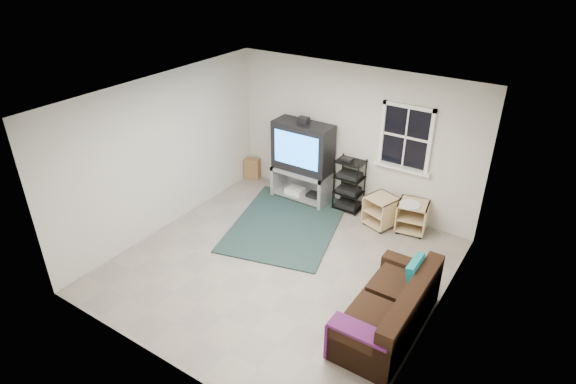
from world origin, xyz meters
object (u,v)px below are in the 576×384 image
Objects in this scene: side_table_left at (382,210)px; side_table_right at (412,214)px; av_rack at (349,188)px; sofa at (390,311)px; tv_unit at (303,155)px.

side_table_left is 1.05× the size of side_table_right.
side_table_left is (0.74, -0.16, -0.14)m from av_rack.
sofa is at bearing -75.81° from side_table_right.
tv_unit is 2.77× the size of side_table_left.
sofa is (0.61, -2.41, -0.02)m from side_table_right.
av_rack is 3.06m from sofa.
av_rack is at bearing 126.81° from sofa.
tv_unit is at bearing -178.42° from side_table_right.
av_rack reaches higher than side_table_left.
tv_unit reaches higher than side_table_left.
side_table_left is at bearing 115.62° from sofa.
sofa is (2.76, -2.35, -0.60)m from tv_unit.
side_table_right is (1.22, -0.04, -0.12)m from av_rack.
sofa is (1.10, -2.29, -0.00)m from side_table_left.
av_rack is at bearing 178.29° from side_table_right.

